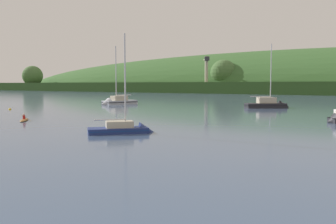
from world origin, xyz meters
TOP-DOWN VIEW (x-y plane):
  - far_shoreline_hill at (-9.81, 212.07)m, footprint 589.90×152.06m
  - dockside_crane at (-44.81, 169.09)m, footprint 7.17×10.25m
  - sailboat_near_mooring at (-23.40, 63.32)m, footprint 5.87×9.38m
  - sailboat_midwater_white at (10.32, 67.62)m, footprint 8.56×7.13m
  - sailboat_far_left at (6.62, 24.37)m, footprint 5.94×5.74m
  - canoe_with_paddler at (-11.24, 27.64)m, footprint 3.22×3.51m
  - mooring_buoy_midchannel at (-30.29, 40.43)m, footprint 0.48×0.48m

SIDE VIEW (x-z plane):
  - mooring_buoy_midchannel at x=-30.29m, z-range -0.28..0.28m
  - canoe_with_paddler at x=-11.24m, z-range -0.42..0.61m
  - sailboat_far_left at x=6.62m, z-range -5.01..5.28m
  - sailboat_near_mooring at x=-23.40m, z-range -6.95..7.63m
  - far_shoreline_hill at x=-9.81m, z-range -24.06..24.76m
  - sailboat_midwater_white at x=10.32m, z-range -6.30..7.15m
  - dockside_crane at x=-44.81m, z-range -0.67..18.18m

